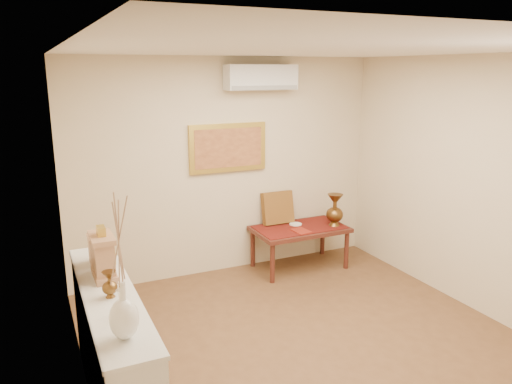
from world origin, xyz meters
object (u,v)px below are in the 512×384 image
brass_urn_tall (335,207)px  display_ledge (113,351)px  white_vase (120,266)px  mantel_clock (103,256)px  low_table (300,232)px  wooden_chest (99,249)px

brass_urn_tall → display_ledge: bearing=-150.7°
white_vase → mantel_clock: 1.03m
brass_urn_tall → low_table: brass_urn_tall is taller
wooden_chest → white_vase: bearing=-91.5°
low_table → white_vase: bearing=-136.0°
white_vase → display_ledge: white_vase is taller
white_vase → low_table: white_vase is taller
brass_urn_tall → mantel_clock: (-3.10, -1.48, 0.34)m
mantel_clock → low_table: (2.66, 1.60, -0.67)m
display_ledge → wooden_chest: wooden_chest is taller
display_ledge → wooden_chest: (0.02, 0.58, 0.61)m
brass_urn_tall → wooden_chest: bearing=-159.2°
display_ledge → low_table: display_ledge is taller
display_ledge → mantel_clock: bearing=86.4°
brass_urn_tall → display_ledge: 3.59m
white_vase → mantel_clock: size_ratio=2.26×
mantel_clock → wooden_chest: mantel_clock is taller
low_table → brass_urn_tall: bearing=-15.9°
white_vase → wooden_chest: (0.03, 1.29, -0.34)m
white_vase → mantel_clock: white_vase is taller
display_ledge → mantel_clock: (0.02, 0.28, 0.66)m
wooden_chest → low_table: bearing=26.2°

